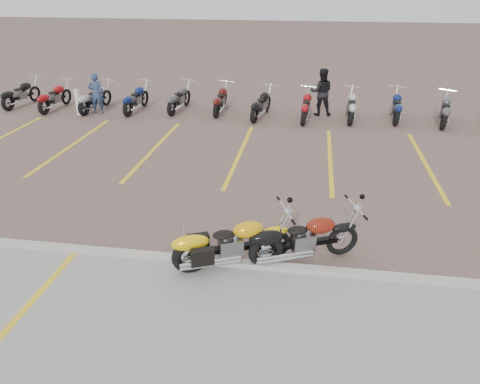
# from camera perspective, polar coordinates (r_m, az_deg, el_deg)

# --- Properties ---
(ground) EXTENTS (100.00, 100.00, 0.00)m
(ground) POSITION_cam_1_polar(r_m,az_deg,el_deg) (10.63, -3.35, -2.66)
(ground) COLOR #745853
(ground) RESTS_ON ground
(concrete_apron) EXTENTS (60.00, 5.00, 0.01)m
(concrete_apron) POSITION_cam_1_polar(r_m,az_deg,el_deg) (7.10, -11.33, -19.43)
(concrete_apron) COLOR #9E9B93
(concrete_apron) RESTS_ON ground
(curb) EXTENTS (60.00, 0.18, 0.12)m
(curb) POSITION_cam_1_polar(r_m,az_deg,el_deg) (8.92, -6.04, -8.19)
(curb) COLOR #ADAAA3
(curb) RESTS_ON ground
(parking_stripes) EXTENTS (38.00, 5.50, 0.01)m
(parking_stripes) POSITION_cam_1_polar(r_m,az_deg,el_deg) (14.23, -0.01, 4.73)
(parking_stripes) COLOR yellow
(parking_stripes) RESTS_ON ground
(yellow_cruiser) EXTENTS (2.10, 1.03, 0.92)m
(yellow_cruiser) POSITION_cam_1_polar(r_m,az_deg,el_deg) (8.56, -1.32, -6.46)
(yellow_cruiser) COLOR black
(yellow_cruiser) RESTS_ON ground
(flame_cruiser) EXTENTS (2.05, 0.98, 0.89)m
(flame_cruiser) POSITION_cam_1_polar(r_m,az_deg,el_deg) (8.79, 7.53, -5.88)
(flame_cruiser) COLOR black
(flame_cruiser) RESTS_ON ground
(person_a) EXTENTS (0.65, 0.52, 1.56)m
(person_a) POSITION_cam_1_polar(r_m,az_deg,el_deg) (19.23, -17.12, 11.43)
(person_a) COLOR navy
(person_a) RESTS_ON ground
(person_b) EXTENTS (0.90, 0.72, 1.77)m
(person_b) POSITION_cam_1_polar(r_m,az_deg,el_deg) (18.40, 9.90, 11.91)
(person_b) COLOR black
(person_b) RESTS_ON ground
(bollard) EXTENTS (0.17, 0.17, 1.00)m
(bollard) POSITION_cam_1_polar(r_m,az_deg,el_deg) (19.19, -19.12, 10.27)
(bollard) COLOR silver
(bollard) RESTS_ON ground
(bg_bike_row) EXTENTS (19.00, 2.06, 1.10)m
(bg_bike_row) POSITION_cam_1_polar(r_m,az_deg,el_deg) (18.12, -0.06, 10.99)
(bg_bike_row) COLOR black
(bg_bike_row) RESTS_ON ground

